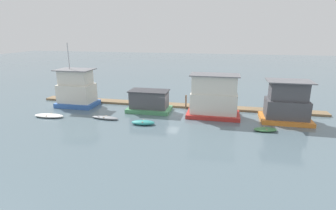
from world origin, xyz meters
TOP-DOWN VIEW (x-y plane):
  - ground_plane at (0.00, 0.00)m, footprint 200.00×200.00m
  - dock_walkway at (0.00, 3.47)m, footprint 42.40×1.85m
  - houseboat_blue at (-14.26, 0.58)m, footprint 5.66×3.88m
  - houseboat_green at (-2.94, 0.18)m, footprint 6.02×3.55m
  - houseboat_red at (5.94, -0.33)m, footprint 6.83×3.84m
  - houseboat_orange at (14.86, -0.33)m, footprint 5.99×4.19m
  - dinghy_white at (-15.10, -5.12)m, footprint 4.09×1.64m
  - dinghy_grey at (-7.57, -4.29)m, footprint 3.77×1.31m
  - dinghy_teal at (-2.15, -5.30)m, footprint 2.95×1.49m
  - dinghy_green at (11.99, -4.43)m, footprint 2.79×1.68m
  - mooring_post_near_left at (1.93, 2.30)m, footprint 0.22×0.22m
  - mooring_post_centre at (-3.13, 2.30)m, footprint 0.25×0.25m

SIDE VIEW (x-z plane):
  - ground_plane at x=0.00m, z-range 0.00..0.00m
  - dock_walkway at x=0.00m, z-range 0.00..0.30m
  - dinghy_grey at x=-7.57m, z-range 0.00..0.36m
  - dinghy_green at x=11.99m, z-range 0.00..0.38m
  - dinghy_white at x=-15.10m, z-range 0.00..0.40m
  - dinghy_teal at x=-2.15m, z-range 0.00..0.53m
  - mooring_post_centre at x=-3.13m, z-range 0.00..1.57m
  - mooring_post_near_left at x=1.93m, z-range 0.00..2.07m
  - houseboat_green at x=-2.94m, z-range -0.11..2.90m
  - houseboat_orange at x=14.86m, z-range -0.34..4.81m
  - houseboat_blue at x=-14.26m, z-range -2.17..7.14m
  - houseboat_red at x=5.94m, z-range -0.21..5.39m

